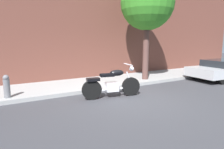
% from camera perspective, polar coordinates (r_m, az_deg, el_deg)
% --- Properties ---
extents(ground_plane, '(60.00, 60.00, 0.00)m').
position_cam_1_polar(ground_plane, '(6.78, 5.10, -7.18)').
color(ground_plane, '#38383D').
extents(sidewalk, '(23.75, 2.46, 0.14)m').
position_cam_1_polar(sidewalk, '(8.96, -4.58, -2.53)').
color(sidewalk, '#989898').
rests_on(sidewalk, ground).
extents(building_facade, '(23.75, 0.50, 7.78)m').
position_cam_1_polar(building_facade, '(10.30, -8.67, 20.35)').
color(building_facade, brown).
rests_on(building_facade, ground).
extents(motorcycle, '(2.14, 0.77, 1.18)m').
position_cam_1_polar(motorcycle, '(6.80, -0.02, -2.91)').
color(motorcycle, black).
rests_on(motorcycle, ground).
extents(street_tree, '(2.49, 2.49, 4.97)m').
position_cam_1_polar(street_tree, '(9.66, 10.38, 19.87)').
color(street_tree, brown).
rests_on(street_tree, ground).
extents(fire_hydrant, '(0.20, 0.20, 0.91)m').
position_cam_1_polar(fire_hydrant, '(7.19, -28.67, -3.60)').
color(fire_hydrant, slate).
rests_on(fire_hydrant, ground).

